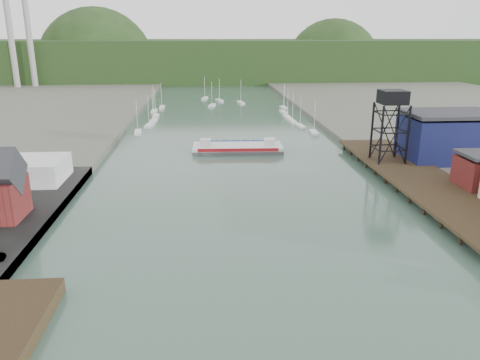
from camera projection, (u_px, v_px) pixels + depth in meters
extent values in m
plane|color=#324F44|center=(271.00, 325.00, 50.26)|extent=(600.00, 600.00, 0.00)
cube|color=black|center=(420.00, 178.00, 95.23)|extent=(14.00, 70.00, 0.50)
cylinder|color=black|center=(391.00, 184.00, 95.11)|extent=(0.60, 0.60, 2.20)
cylinder|color=black|center=(448.00, 182.00, 96.00)|extent=(0.60, 0.60, 2.20)
cube|color=silver|center=(18.00, 170.00, 93.44)|extent=(18.00, 12.00, 4.50)
cylinder|color=black|center=(381.00, 136.00, 102.36)|extent=(0.50, 0.50, 13.00)
cylinder|color=black|center=(408.00, 135.00, 102.80)|extent=(0.50, 0.50, 13.00)
cylinder|color=black|center=(372.00, 130.00, 108.07)|extent=(0.50, 0.50, 13.00)
cylinder|color=black|center=(397.00, 130.00, 108.51)|extent=(0.50, 0.50, 13.00)
cube|color=black|center=(393.00, 97.00, 103.04)|extent=(5.50, 5.50, 3.00)
cube|color=#0B0F34|center=(448.00, 139.00, 109.05)|extent=(20.00, 14.00, 10.00)
cube|color=#2D2D33|center=(451.00, 113.00, 107.29)|extent=(20.50, 14.50, 0.80)
cube|color=silver|center=(138.00, 132.00, 146.98)|extent=(2.67, 7.65, 0.90)
cube|color=silver|center=(149.00, 126.00, 158.00)|extent=(2.81, 7.67, 0.90)
cube|color=silver|center=(153.00, 121.00, 166.48)|extent=(2.35, 7.59, 0.90)
cube|color=silver|center=(156.00, 116.00, 175.91)|extent=(2.01, 7.50, 0.90)
cube|color=silver|center=(154.00, 111.00, 187.42)|extent=(2.00, 7.50, 0.90)
cube|color=silver|center=(162.00, 107.00, 196.95)|extent=(2.16, 7.54, 0.90)
cube|color=silver|center=(314.00, 133.00, 146.41)|extent=(2.53, 7.62, 0.90)
cube|color=silver|center=(300.00, 126.00, 157.17)|extent=(2.76, 7.67, 0.90)
cube|color=silver|center=(292.00, 121.00, 165.45)|extent=(2.22, 7.56, 0.90)
cube|color=silver|center=(287.00, 117.00, 174.00)|extent=(2.18, 7.54, 0.90)
cube|color=silver|center=(283.00, 112.00, 184.58)|extent=(2.46, 7.61, 0.90)
cube|color=silver|center=(284.00, 108.00, 195.79)|extent=(2.48, 7.61, 0.90)
cube|color=silver|center=(212.00, 105.00, 202.16)|extent=(3.78, 7.76, 0.90)
cube|color=silver|center=(241.00, 103.00, 210.74)|extent=(3.31, 7.74, 0.90)
cube|color=silver|center=(219.00, 100.00, 217.66)|extent=(3.76, 7.76, 0.90)
cube|color=silver|center=(205.00, 98.00, 224.77)|extent=(3.40, 7.74, 0.90)
cylinder|color=#9D9D98|center=(10.00, 34.00, 252.04)|extent=(3.20, 3.20, 60.00)
cylinder|color=#9D9D98|center=(29.00, 34.00, 257.39)|extent=(3.20, 3.20, 60.00)
cube|color=#203316|center=(212.00, 60.00, 332.11)|extent=(500.00, 120.00, 28.00)
sphere|color=#203316|center=(98.00, 67.00, 327.42)|extent=(80.00, 80.00, 80.00)
sphere|color=#203316|center=(332.00, 67.00, 350.04)|extent=(70.00, 70.00, 70.00)
cube|color=#464648|center=(238.00, 150.00, 124.57)|extent=(23.91, 10.29, 0.94)
cube|color=silver|center=(238.00, 147.00, 124.31)|extent=(23.91, 10.29, 0.75)
cube|color=#A9131B|center=(238.00, 150.00, 119.72)|extent=(20.74, 0.90, 0.85)
cube|color=navy|center=(237.00, 142.00, 128.80)|extent=(20.74, 0.90, 0.85)
cube|color=silver|center=(206.00, 143.00, 123.65)|extent=(2.93, 2.93, 1.89)
cube|color=silver|center=(269.00, 142.00, 124.30)|extent=(2.93, 2.93, 1.89)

